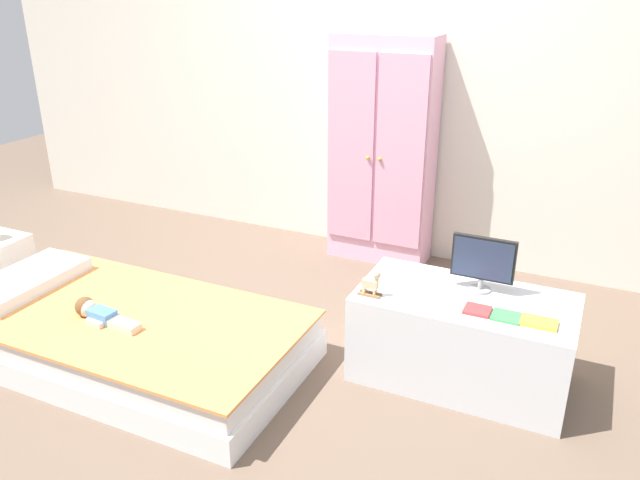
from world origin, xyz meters
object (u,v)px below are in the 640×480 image
at_px(rocking_horse_toy, 372,283).
at_px(book_green, 506,316).
at_px(bed, 129,336).
at_px(doll, 96,312).
at_px(tv_stand, 462,338).
at_px(book_yellow, 539,323).
at_px(book_red, 477,310).
at_px(tv_monitor, 483,261).
at_px(wardrobe, 382,152).

distance_m(rocking_horse_toy, book_green, 0.60).
relative_size(bed, doll, 4.51).
xyz_separation_m(tv_stand, book_yellow, (0.33, -0.12, 0.23)).
distance_m(bed, book_green, 1.82).
xyz_separation_m(rocking_horse_toy, book_red, (0.47, 0.06, -0.06)).
distance_m(doll, book_green, 1.92).
relative_size(tv_stand, rocking_horse_toy, 7.57).
height_order(tv_monitor, book_green, tv_monitor).
xyz_separation_m(book_red, book_green, (0.12, 0.00, -0.00)).
bearing_deg(book_red, wardrobe, 125.38).
relative_size(rocking_horse_toy, book_red, 1.15).
height_order(tv_monitor, rocking_horse_toy, tv_monitor).
bearing_deg(book_red, doll, -163.24).
xyz_separation_m(doll, tv_stand, (1.64, 0.63, -0.07)).
xyz_separation_m(doll, tv_monitor, (1.68, 0.72, 0.30)).
xyz_separation_m(doll, wardrobe, (0.80, 1.81, 0.45)).
height_order(wardrobe, book_green, wardrobe).
bearing_deg(doll, wardrobe, 66.16).
bearing_deg(tv_stand, book_yellow, -19.27).
relative_size(tv_monitor, book_green, 2.37).
relative_size(wardrobe, book_red, 13.08).
distance_m(book_red, book_green, 0.12).
relative_size(bed, book_yellow, 11.81).
bearing_deg(book_yellow, wardrobe, 132.31).
distance_m(bed, book_yellow, 1.95).
xyz_separation_m(tv_stand, rocking_horse_toy, (-0.40, -0.17, 0.28)).
xyz_separation_m(wardrobe, tv_stand, (0.84, -1.18, -0.52)).
bearing_deg(book_red, tv_stand, 122.41).
bearing_deg(tv_monitor, book_yellow, -35.16).
relative_size(tv_monitor, book_red, 2.56).
distance_m(tv_stand, tv_monitor, 0.38).
bearing_deg(tv_monitor, tv_stand, -115.63).
distance_m(doll, book_red, 1.80).
bearing_deg(book_yellow, book_red, 180.00).
distance_m(bed, rocking_horse_toy, 1.26).
xyz_separation_m(doll, book_yellow, (1.97, 0.52, 0.16)).
xyz_separation_m(tv_stand, book_red, (0.07, -0.12, 0.23)).
bearing_deg(book_green, tv_stand, 149.65).
distance_m(bed, book_red, 1.71).
height_order(doll, book_yellow, book_yellow).
bearing_deg(tv_monitor, bed, -158.67).
height_order(wardrobe, tv_monitor, wardrobe).
bearing_deg(bed, tv_stand, 19.00).
xyz_separation_m(bed, tv_monitor, (1.59, 0.62, 0.47)).
bearing_deg(doll, tv_stand, 21.07).
bearing_deg(bed, book_red, 14.42).
bearing_deg(book_yellow, tv_stand, 160.73).
height_order(tv_stand, book_green, book_green).
distance_m(wardrobe, tv_monitor, 1.41).
bearing_deg(wardrobe, book_red, -54.62).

